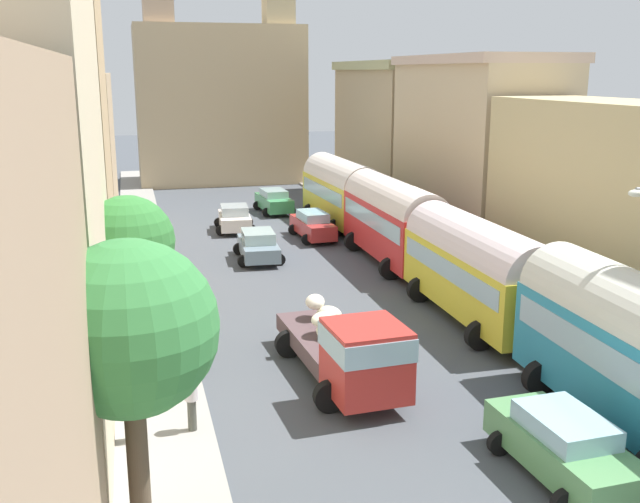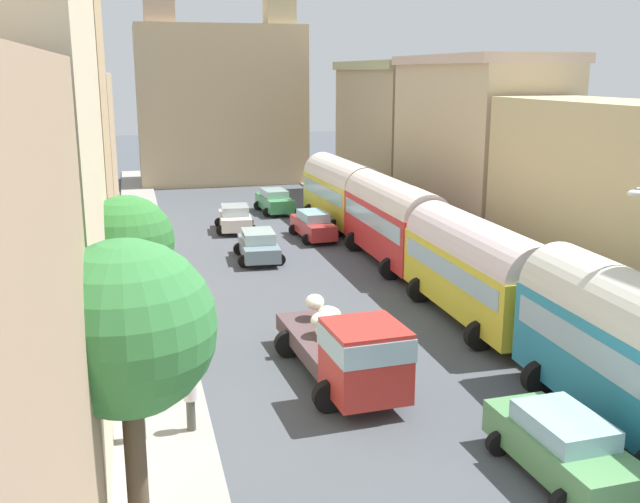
% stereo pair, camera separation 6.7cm
% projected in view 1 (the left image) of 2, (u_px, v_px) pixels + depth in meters
% --- Properties ---
extents(ground_plane, '(154.00, 154.00, 0.00)m').
position_uv_depth(ground_plane, '(290.00, 256.00, 37.40)').
color(ground_plane, '#474C52').
extents(sidewalk_left, '(2.50, 70.00, 0.14)m').
position_uv_depth(sidewalk_left, '(145.00, 264.00, 35.60)').
color(sidewalk_left, gray).
rests_on(sidewalk_left, ground).
extents(sidewalk_right, '(2.50, 70.00, 0.14)m').
position_uv_depth(sidewalk_right, '(422.00, 247.00, 39.17)').
color(sidewalk_right, gray).
rests_on(sidewalk_right, ground).
extents(building_left_2, '(5.56, 9.17, 13.65)m').
position_uv_depth(building_left_2, '(39.00, 134.00, 28.30)').
color(building_left_2, tan).
rests_on(building_left_2, ground).
extents(building_left_3, '(5.70, 13.47, 9.12)m').
position_uv_depth(building_left_3, '(60.00, 159.00, 39.99)').
color(building_left_3, tan).
rests_on(building_left_3, ground).
extents(building_right_1, '(4.41, 14.11, 8.11)m').
position_uv_depth(building_right_1, '(624.00, 209.00, 28.22)').
color(building_right_1, tan).
rests_on(building_right_1, ground).
extents(building_right_2, '(5.81, 12.25, 10.09)m').
position_uv_depth(building_right_2, '(476.00, 147.00, 40.88)').
color(building_right_2, '#CBB38D').
rests_on(building_right_2, ground).
extents(building_right_3, '(6.07, 13.11, 9.93)m').
position_uv_depth(building_right_3, '(396.00, 131.00, 53.21)').
color(building_right_3, tan).
rests_on(building_right_3, ground).
extents(distant_church, '(13.70, 7.13, 20.07)m').
position_uv_depth(distant_church, '(220.00, 98.00, 61.18)').
color(distant_church, tan).
rests_on(distant_church, ground).
extents(parked_bus_0, '(3.50, 8.32, 4.21)m').
position_uv_depth(parked_bus_0, '(637.00, 348.00, 18.73)').
color(parked_bus_0, teal).
rests_on(parked_bus_0, ground).
extents(parked_bus_1, '(3.35, 8.90, 3.91)m').
position_uv_depth(parked_bus_1, '(477.00, 266.00, 27.22)').
color(parked_bus_1, yellow).
rests_on(parked_bus_1, ground).
extents(parked_bus_2, '(3.28, 9.12, 4.12)m').
position_uv_depth(parked_bus_2, '(393.00, 217.00, 35.64)').
color(parked_bus_2, red).
rests_on(parked_bus_2, ground).
extents(parked_bus_3, '(3.57, 8.45, 4.12)m').
position_uv_depth(parked_bus_3, '(341.00, 190.00, 44.10)').
color(parked_bus_3, gold).
rests_on(parked_bus_3, ground).
extents(cargo_truck_0, '(3.17, 7.19, 2.47)m').
position_uv_depth(cargo_truck_0, '(350.00, 348.00, 21.47)').
color(cargo_truck_0, '#B72D27').
rests_on(cargo_truck_0, ground).
extents(car_0, '(2.47, 4.24, 1.49)m').
position_uv_depth(car_0, '(258.00, 245.00, 36.51)').
color(car_0, slate).
rests_on(car_0, ground).
extents(car_1, '(2.52, 3.88, 1.53)m').
position_uv_depth(car_1, '(235.00, 218.00, 43.15)').
color(car_1, white).
rests_on(car_1, ground).
extents(car_2, '(2.41, 4.37, 1.58)m').
position_uv_depth(car_2, '(563.00, 446.00, 16.88)').
color(car_2, '#569057').
rests_on(car_2, ground).
extents(car_3, '(2.25, 4.42, 1.57)m').
position_uv_depth(car_3, '(313.00, 225.00, 41.10)').
color(car_3, '#B12E2C').
rests_on(car_3, ground).
extents(car_4, '(2.41, 4.28, 1.56)m').
position_uv_depth(car_4, '(274.00, 201.00, 48.74)').
color(car_4, '#439559').
rests_on(car_4, ground).
extents(pedestrian_1, '(0.47, 0.47, 1.80)m').
position_uv_depth(pedestrian_1, '(156.00, 232.00, 38.24)').
color(pedestrian_1, slate).
rests_on(pedestrian_1, ground).
extents(pedestrian_2, '(0.46, 0.46, 1.78)m').
position_uv_depth(pedestrian_2, '(140.00, 280.00, 29.46)').
color(pedestrian_2, '#7E6856').
rests_on(pedestrian_2, ground).
extents(pedestrian_3, '(0.49, 0.49, 1.74)m').
position_uv_depth(pedestrian_3, '(141.00, 408.00, 18.32)').
color(pedestrian_3, slate).
rests_on(pedestrian_3, ground).
extents(pedestrian_4, '(0.50, 0.50, 1.75)m').
position_uv_depth(pedestrian_4, '(191.00, 399.00, 18.81)').
color(pedestrian_4, '#4A4C43').
rests_on(pedestrian_4, ground).
extents(roadside_tree_0, '(3.18, 3.18, 6.43)m').
position_uv_depth(roadside_tree_0, '(129.00, 331.00, 12.80)').
color(roadside_tree_0, brown).
rests_on(roadside_tree_0, ground).
extents(roadside_tree_1, '(2.84, 2.84, 5.61)m').
position_uv_depth(roadside_tree_1, '(128.00, 243.00, 22.14)').
color(roadside_tree_1, brown).
rests_on(roadside_tree_1, ground).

